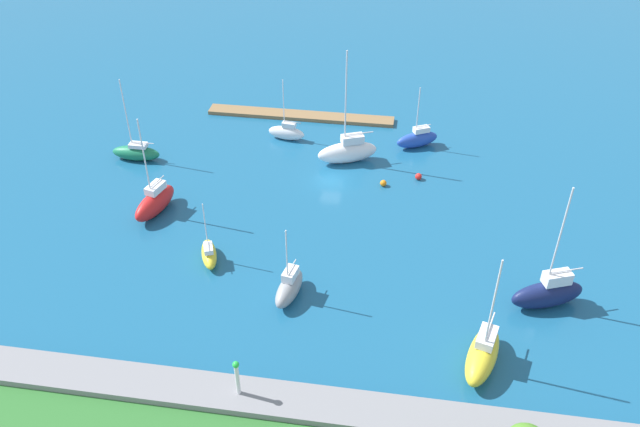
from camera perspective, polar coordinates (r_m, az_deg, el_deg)
water at (r=81.67m, az=0.96°, el=2.86°), size 160.00×160.00×0.00m
pier_dock at (r=96.05m, az=-1.71°, el=8.55°), size 27.12×2.53×0.53m
breakwater at (r=55.98m, az=-4.12°, el=-16.17°), size 64.39×3.61×1.52m
harbor_beacon at (r=54.25m, az=-7.27°, el=-13.86°), size 0.56×0.56×3.73m
sailboat_yellow_inner_mooring at (r=69.82m, az=-9.68°, el=-3.48°), size 3.13×4.93×7.21m
sailboat_white_far_north at (r=90.09m, az=-2.94°, el=7.11°), size 5.23×2.09×8.81m
sailboat_red_lone_north at (r=77.76m, az=-14.23°, el=1.00°), size 3.99×7.28×12.40m
sailboat_green_far_south at (r=88.74m, az=-15.77°, el=5.17°), size 6.37×2.09×11.32m
sailboat_navy_mid_basin at (r=67.08m, az=19.30°, el=-6.55°), size 7.67×4.67×13.95m
sailboat_blue_off_beacon at (r=89.18m, az=8.51°, el=6.48°), size 6.02×4.29×8.72m
sailboat_gray_west_end at (r=64.59m, az=-2.71°, el=-6.45°), size 2.92×5.73×8.54m
sailboat_yellow_along_channel at (r=59.97m, az=14.03°, el=-11.81°), size 4.38×7.64×12.51m
sailboat_white_lone_south at (r=84.76m, az=2.44°, el=5.48°), size 8.15×5.17×15.31m
mooring_buoy_orange at (r=80.89m, az=5.56°, el=2.65°), size 0.80×0.80×0.80m
mooring_buoy_red at (r=82.65m, az=8.60°, el=3.21°), size 0.85×0.85×0.85m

